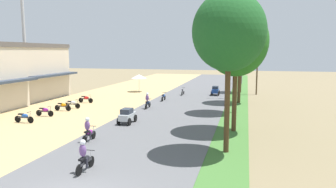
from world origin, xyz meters
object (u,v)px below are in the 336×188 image
object	(u,v)px
vendor_umbrella	(139,76)
car_hatchback_silver	(127,115)
median_tree_fourth	(240,50)
motorbike_ahead_third	(148,101)
median_tree_fifth	(241,51)
parked_motorbike_fifth	(63,106)
motorbike_ahead_fifth	(183,91)
utility_pole_near	(257,62)
motorbike_foreground_rider	(84,156)
streetlamp_mid	(242,60)
motorbike_ahead_fourth	(164,97)
streetlamp_near	(240,62)
median_tree_third	(237,27)
median_tree_second	(236,42)
parked_motorbike_seventh	(86,99)
parked_motorbike_fourth	(45,111)
parked_motorbike_third	(24,117)
median_tree_nearest	(229,32)
parked_motorbike_sixth	(72,104)
motorbike_ahead_second	(88,130)
car_hatchback_blue	(215,90)

from	to	relation	value
vendor_umbrella	car_hatchback_silver	xyz separation A→B (m)	(5.85, -19.95, -1.56)
median_tree_fourth	motorbike_ahead_third	bearing A→B (deg)	-146.20
median_tree_fifth	parked_motorbike_fifth	bearing A→B (deg)	-131.76
vendor_umbrella	motorbike_ahead_fifth	bearing A→B (deg)	-16.26
utility_pole_near	car_hatchback_silver	size ratio (longest dim) A/B	4.25
parked_motorbike_fifth	motorbike_foreground_rider	xyz separation A→B (m)	(10.12, -14.23, 0.30)
vendor_umbrella	streetlamp_mid	size ratio (longest dim) A/B	0.34
motorbike_foreground_rider	motorbike_ahead_third	distance (m)	17.61
vendor_umbrella	motorbike_ahead_fourth	size ratio (longest dim) A/B	1.40
streetlamp_near	motorbike_ahead_fifth	size ratio (longest dim) A/B	4.41
motorbike_ahead_fourth	motorbike_ahead_fifth	bearing A→B (deg)	76.95
median_tree_third	motorbike_ahead_fourth	distance (m)	12.75
median_tree_second	motorbike_ahead_fifth	xyz separation A→B (m)	(-7.51, 18.25, -6.10)
parked_motorbike_seventh	motorbike_ahead_fourth	xyz separation A→B (m)	(8.35, 3.58, 0.02)
parked_motorbike_fourth	median_tree_fourth	distance (m)	21.65
motorbike_ahead_fourth	median_tree_fifth	bearing A→B (deg)	49.58
parked_motorbike_third	motorbike_ahead_fourth	xyz separation A→B (m)	(8.28, 14.22, 0.02)
median_tree_nearest	streetlamp_mid	world-z (taller)	median_tree_nearest
parked_motorbike_sixth	utility_pole_near	distance (m)	25.05
median_tree_second	motorbike_ahead_fourth	world-z (taller)	median_tree_second
parked_motorbike_sixth	motorbike_ahead_fifth	bearing A→B (deg)	54.00
motorbike_ahead_second	motorbike_ahead_fourth	xyz separation A→B (m)	(0.36, 18.06, -0.28)
utility_pole_near	car_hatchback_blue	distance (m)	6.98
parked_motorbike_fifth	streetlamp_mid	size ratio (longest dim) A/B	0.24
parked_motorbike_third	parked_motorbike_sixth	bearing A→B (deg)	87.35
median_tree_second	motorbike_foreground_rider	xyz separation A→B (m)	(-6.81, -10.13, -5.82)
parked_motorbike_third	parked_motorbike_fourth	xyz separation A→B (m)	(0.03, 2.77, 0.00)
parked_motorbike_fourth	car_hatchback_silver	xyz separation A→B (m)	(8.39, -0.96, 0.19)
parked_motorbike_third	utility_pole_near	world-z (taller)	utility_pole_near
vendor_umbrella	median_tree_second	distance (m)	25.31
parked_motorbike_fifth	streetlamp_mid	world-z (taller)	streetlamp_mid
parked_motorbike_seventh	motorbike_foreground_rider	bearing A→B (deg)	-61.86
parked_motorbike_sixth	car_hatchback_blue	bearing A→B (deg)	44.96
median_tree_nearest	parked_motorbike_fourth	bearing A→B (deg)	158.74
motorbike_foreground_rider	motorbike_ahead_fifth	xyz separation A→B (m)	(-0.70, 28.39, -0.28)
median_tree_fourth	streetlamp_mid	xyz separation A→B (m)	(-0.04, 22.50, -1.66)
median_tree_nearest	motorbike_ahead_second	bearing A→B (deg)	-179.55
parked_motorbike_fifth	median_tree_second	bearing A→B (deg)	-13.61
median_tree_nearest	car_hatchback_blue	xyz separation A→B (m)	(-2.97, 24.31, -6.32)
median_tree_fifth	motorbike_ahead_fourth	size ratio (longest dim) A/B	4.37
parked_motorbike_fifth	motorbike_ahead_fifth	distance (m)	17.01
motorbike_foreground_rider	car_hatchback_blue	bearing A→B (deg)	82.95
streetlamp_mid	motorbike_ahead_fifth	world-z (taller)	streetlamp_mid
motorbike_ahead_second	utility_pole_near	bearing A→B (deg)	67.04
median_tree_third	motorbike_ahead_second	size ratio (longest dim) A/B	5.92
parked_motorbike_fifth	streetlamp_near	xyz separation A→B (m)	(16.92, 13.09, 4.08)
median_tree_third	car_hatchback_blue	world-z (taller)	median_tree_third
median_tree_nearest	streetlamp_near	distance (m)	22.56
parked_motorbike_sixth	streetlamp_mid	bearing A→B (deg)	61.16
motorbike_ahead_fourth	motorbike_ahead_fifth	size ratio (longest dim) A/B	1.00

